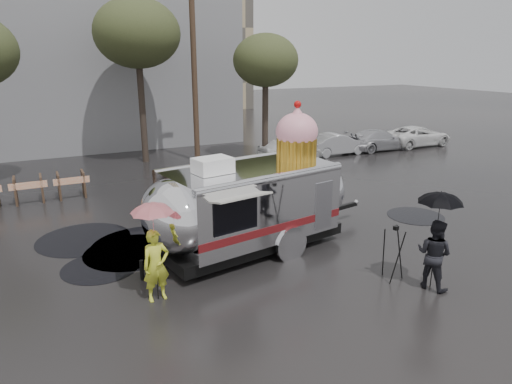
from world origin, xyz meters
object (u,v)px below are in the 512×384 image
person_left (156,266)px  person_right (434,254)px  airstream_trailer (253,199)px  tripod (394,248)px

person_left → person_right: 6.44m
airstream_trailer → tripod: airstream_trailer is taller
person_left → airstream_trailer: bearing=22.1°
airstream_trailer → tripod: size_ratio=5.45×
person_left → person_right: (6.00, -2.33, 0.02)m
person_left → tripod: size_ratio=1.18×
person_right → tripod: 0.91m
airstream_trailer → person_left: airstream_trailer is taller
person_right → tripod: bearing=17.5°
tripod → airstream_trailer: bearing=114.2°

